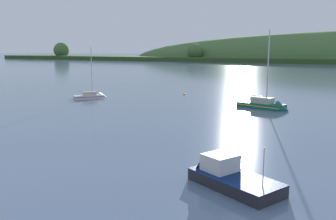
{
  "coord_description": "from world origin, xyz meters",
  "views": [
    {
      "loc": [
        27.92,
        -4.78,
        9.05
      ],
      "look_at": [
        6.65,
        37.19,
        1.06
      ],
      "focal_mm": 38.37,
      "sensor_mm": 36.0,
      "label": 1
    }
  ],
  "objects_px": {
    "sailboat_midwater_white": "(266,107)",
    "mooring_buoy_midchannel": "(184,95)",
    "sailboat_near_mooring": "(93,97)",
    "fishing_boat_moored": "(226,179)"
  },
  "relations": [
    {
      "from": "sailboat_midwater_white",
      "to": "mooring_buoy_midchannel",
      "type": "relative_size",
      "value": 19.83
    },
    {
      "from": "sailboat_near_mooring",
      "to": "sailboat_midwater_white",
      "type": "height_order",
      "value": "sailboat_midwater_white"
    },
    {
      "from": "sailboat_near_mooring",
      "to": "fishing_boat_moored",
      "type": "bearing_deg",
      "value": -89.66
    },
    {
      "from": "sailboat_near_mooring",
      "to": "sailboat_midwater_white",
      "type": "bearing_deg",
      "value": -45.24
    },
    {
      "from": "fishing_boat_moored",
      "to": "sailboat_midwater_white",
      "type": "bearing_deg",
      "value": -56.42
    },
    {
      "from": "sailboat_midwater_white",
      "to": "fishing_boat_moored",
      "type": "height_order",
      "value": "sailboat_midwater_white"
    },
    {
      "from": "sailboat_near_mooring",
      "to": "fishing_boat_moored",
      "type": "xyz_separation_m",
      "value": [
        35.98,
        -30.96,
        0.19
      ]
    },
    {
      "from": "sailboat_near_mooring",
      "to": "mooring_buoy_midchannel",
      "type": "bearing_deg",
      "value": -6.45
    },
    {
      "from": "sailboat_near_mooring",
      "to": "fishing_boat_moored",
      "type": "height_order",
      "value": "sailboat_near_mooring"
    },
    {
      "from": "sailboat_midwater_white",
      "to": "fishing_boat_moored",
      "type": "distance_m",
      "value": 33.29
    }
  ]
}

